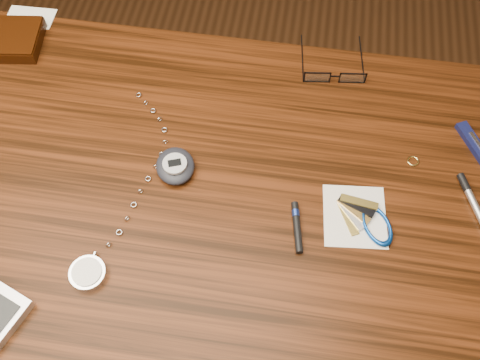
{
  "coord_description": "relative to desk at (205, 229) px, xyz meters",
  "views": [
    {
      "loc": [
        0.12,
        -0.37,
        1.48
      ],
      "look_at": [
        0.05,
        0.04,
        0.76
      ],
      "focal_mm": 40.0,
      "sensor_mm": 36.0,
      "label": 1
    }
  ],
  "objects": [
    {
      "name": "ground",
      "position": [
        0.0,
        0.0,
        -0.65
      ],
      "size": [
        3.8,
        3.8,
        0.0
      ],
      "primitive_type": "plane",
      "color": "#472814",
      "rests_on": "ground"
    },
    {
      "name": "desk",
      "position": [
        0.0,
        0.0,
        0.0
      ],
      "size": [
        1.0,
        0.7,
        0.75
      ],
      "color": "#3B1909",
      "rests_on": "ground"
    },
    {
      "name": "wallet_and_card",
      "position": [
        -0.41,
        0.27,
        0.11
      ],
      "size": [
        0.13,
        0.16,
        0.03
      ],
      "color": "black",
      "rests_on": "desk"
    },
    {
      "name": "eyeglasses",
      "position": [
        0.19,
        0.28,
        0.11
      ],
      "size": [
        0.12,
        0.13,
        0.02
      ],
      "color": "black",
      "rests_on": "desk"
    },
    {
      "name": "gold_ring",
      "position": [
        0.32,
        0.12,
        0.1
      ],
      "size": [
        0.02,
        0.02,
        0.0
      ],
      "primitive_type": "torus",
      "rotation": [
        0.0,
        0.0,
        0.3
      ],
      "color": "#DABC62",
      "rests_on": "desk"
    },
    {
      "name": "pocket_watch",
      "position": [
        -0.13,
        -0.13,
        0.11
      ],
      "size": [
        0.09,
        0.36,
        0.02
      ],
      "color": "silver",
      "rests_on": "desk"
    },
    {
      "name": "pedometer",
      "position": [
        -0.05,
        0.05,
        0.11
      ],
      "size": [
        0.08,
        0.09,
        0.03
      ],
      "color": "black",
      "rests_on": "desk"
    },
    {
      "name": "notepad_keys",
      "position": [
        0.25,
        0.01,
        0.11
      ],
      "size": [
        0.12,
        0.11,
        0.01
      ],
      "color": "white",
      "rests_on": "desk"
    },
    {
      "name": "pocket_knife",
      "position": [
        0.42,
        0.17,
        0.11
      ],
      "size": [
        0.06,
        0.08,
        0.01
      ],
      "color": "#10113C",
      "rests_on": "desk"
    },
    {
      "name": "silver_pen",
      "position": [
        0.42,
        0.05,
        0.11
      ],
      "size": [
        0.06,
        0.13,
        0.01
      ],
      "color": "silver",
      "rests_on": "desk"
    },
    {
      "name": "black_blue_pen",
      "position": [
        0.15,
        -0.02,
        0.11
      ],
      "size": [
        0.03,
        0.08,
        0.01
      ],
      "color": "black",
      "rests_on": "desk"
    }
  ]
}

